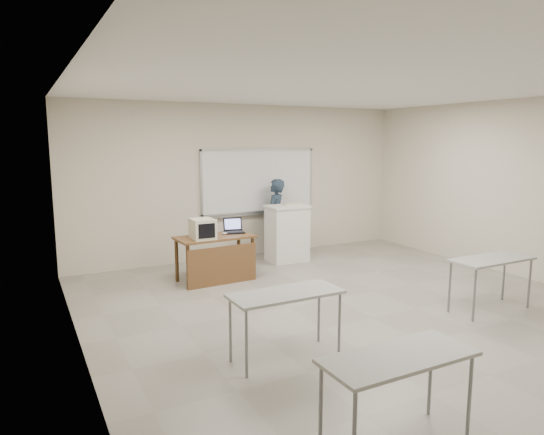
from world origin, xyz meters
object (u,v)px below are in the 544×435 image
whiteboard (259,182)px  presenter (275,218)px  laptop (233,229)px  crt_monitor (203,229)px  podium (287,233)px  mouse (225,233)px  keyboard (292,204)px  instructor_desk (217,251)px

whiteboard → presenter: whiteboard is taller
whiteboard → laptop: size_ratio=7.60×
whiteboard → crt_monitor: (-1.74, -1.49, -0.57)m
podium → mouse: bearing=-159.4°
laptop → presenter: 1.61m
whiteboard → mouse: size_ratio=24.83×
presenter → whiteboard: bearing=-94.8°
podium → laptop: 1.41m
mouse → presenter: bearing=52.2°
laptop → mouse: bearing=-141.6°
podium → mouse: size_ratio=10.82×
crt_monitor → mouse: (0.45, 0.17, -0.14)m
mouse → keyboard: bearing=38.5°
keyboard → laptop: bearing=-174.0°
podium → keyboard: 0.57m
keyboard → presenter: bearing=96.5°
mouse → presenter: 1.83m
instructor_desk → mouse: size_ratio=12.63×
instructor_desk → laptop: 0.56m
instructor_desk → podium: (1.71, 0.71, 0.03)m
keyboard → crt_monitor: bearing=-172.9°
laptop → mouse: laptop is taller
laptop → keyboard: size_ratio=0.78×
instructor_desk → presenter: size_ratio=0.81×
instructor_desk → presenter: 2.11m
laptop → mouse: (-0.20, -0.11, -0.04)m
whiteboard → keyboard: bearing=-61.9°
laptop → crt_monitor: bearing=-146.1°
laptop → instructor_desk: bearing=-136.0°
presenter → podium: bearing=47.3°
whiteboard → keyboard: whiteboard is taller
whiteboard → laptop: whiteboard is taller
presenter → instructor_desk: bearing=-7.7°
mouse → podium: bearing=37.8°
podium → presenter: bearing=90.6°
laptop → keyboard: 1.58m
keyboard → presenter: 0.54m
mouse → crt_monitor: bearing=-141.0°
podium → laptop: size_ratio=3.31×
whiteboard → keyboard: size_ratio=5.95×
instructor_desk → keyboard: (1.86, 0.79, 0.58)m
crt_monitor → laptop: bearing=23.8°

